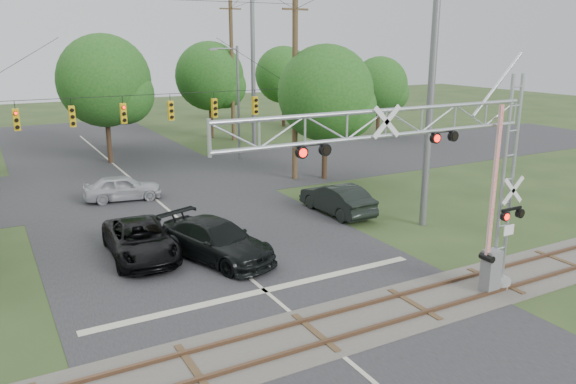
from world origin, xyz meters
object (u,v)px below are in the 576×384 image
crossing_gantry (438,171)px  pickup_black (141,240)px  car_dark (217,241)px  streetlight (236,97)px  traffic_signal_span (163,100)px  sedan_silver (123,188)px

crossing_gantry → pickup_black: crossing_gantry is taller
pickup_black → car_dark: bearing=-30.2°
crossing_gantry → streetlight: streetlight is taller
crossing_gantry → traffic_signal_span: bearing=100.5°
car_dark → streetlight: size_ratio=0.66×
crossing_gantry → sedan_silver: size_ratio=2.71×
pickup_black → sedan_silver: size_ratio=1.27×
crossing_gantry → sedan_silver: (-5.94, 18.66, -4.07)m
traffic_signal_span → sedan_silver: traffic_signal_span is taller
pickup_black → traffic_signal_span: bearing=69.3°
pickup_black → car_dark: (2.70, -1.76, 0.06)m
car_dark → sedan_silver: car_dark is taller
streetlight → traffic_signal_span: bearing=-135.8°
sedan_silver → pickup_black: bearing=-179.4°
crossing_gantry → streetlight: (4.49, 26.05, -0.06)m
pickup_black → streetlight: streetlight is taller
traffic_signal_span → streetlight: 11.05m
car_dark → sedan_silver: 11.11m
car_dark → streetlight: streetlight is taller
traffic_signal_span → pickup_black: traffic_signal_span is taller
car_dark → traffic_signal_span: bearing=63.9°
traffic_signal_span → sedan_silver: 5.51m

